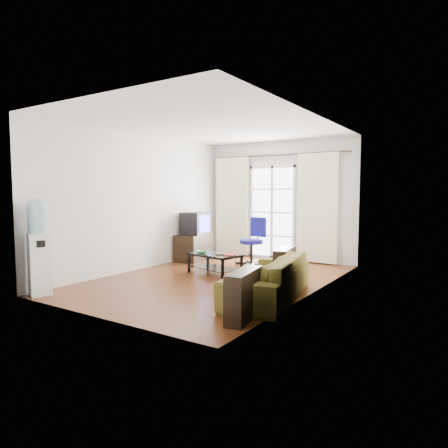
% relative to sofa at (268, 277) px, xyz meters
% --- Properties ---
extents(floor, '(5.20, 5.20, 0.00)m').
position_rel_sofa_xyz_m(floor, '(-1.35, 0.63, -0.30)').
color(floor, '#5E3116').
rests_on(floor, ground).
extents(ceiling, '(5.20, 5.20, 0.00)m').
position_rel_sofa_xyz_m(ceiling, '(-1.35, 0.63, 2.40)').
color(ceiling, white).
rests_on(ceiling, wall_back).
extents(wall_back, '(3.60, 0.02, 2.70)m').
position_rel_sofa_xyz_m(wall_back, '(-1.35, 3.23, 1.05)').
color(wall_back, white).
rests_on(wall_back, floor).
extents(wall_front, '(3.60, 0.02, 2.70)m').
position_rel_sofa_xyz_m(wall_front, '(-1.35, -1.97, 1.05)').
color(wall_front, white).
rests_on(wall_front, floor).
extents(wall_left, '(0.02, 5.20, 2.70)m').
position_rel_sofa_xyz_m(wall_left, '(-3.15, 0.63, 1.05)').
color(wall_left, white).
rests_on(wall_left, floor).
extents(wall_right, '(0.02, 5.20, 2.70)m').
position_rel_sofa_xyz_m(wall_right, '(0.45, 0.63, 1.05)').
color(wall_right, white).
rests_on(wall_right, floor).
extents(french_door, '(1.16, 0.06, 2.15)m').
position_rel_sofa_xyz_m(french_door, '(-1.50, 3.17, 0.77)').
color(french_door, white).
rests_on(french_door, wall_back).
extents(curtain_rod, '(3.30, 0.04, 0.04)m').
position_rel_sofa_xyz_m(curtain_rod, '(-1.35, 3.13, 2.08)').
color(curtain_rod, '#4C3F2D').
rests_on(curtain_rod, wall_back).
extents(curtain_left, '(0.90, 0.07, 2.35)m').
position_rel_sofa_xyz_m(curtain_left, '(-2.55, 3.11, 0.90)').
color(curtain_left, '#FFFECD').
rests_on(curtain_left, curtain_rod).
extents(curtain_right, '(0.90, 0.07, 2.35)m').
position_rel_sofa_xyz_m(curtain_right, '(-0.40, 3.11, 0.90)').
color(curtain_right, '#FFFECD').
rests_on(curtain_right, curtain_rod).
extents(radiator, '(0.64, 0.12, 0.64)m').
position_rel_sofa_xyz_m(radiator, '(-0.55, 3.13, 0.03)').
color(radiator, gray).
rests_on(radiator, floor).
extents(sofa, '(2.38, 1.58, 0.61)m').
position_rel_sofa_xyz_m(sofa, '(0.00, 0.00, 0.00)').
color(sofa, olive).
rests_on(sofa, floor).
extents(coffee_table, '(1.06, 0.74, 0.40)m').
position_rel_sofa_xyz_m(coffee_table, '(-1.60, 0.97, -0.05)').
color(coffee_table, silver).
rests_on(coffee_table, floor).
extents(bowl, '(0.37, 0.37, 0.06)m').
position_rel_sofa_xyz_m(bowl, '(-1.79, 0.82, 0.12)').
color(bowl, green).
rests_on(bowl, coffee_table).
extents(book, '(0.30, 0.33, 0.02)m').
position_rel_sofa_xyz_m(book, '(-1.33, 0.91, 0.10)').
color(book, '#A72C14').
rests_on(book, coffee_table).
extents(remote, '(0.17, 0.12, 0.02)m').
position_rel_sofa_xyz_m(remote, '(-1.40, 0.85, 0.10)').
color(remote, black).
rests_on(remote, coffee_table).
extents(tv_stand, '(0.60, 0.85, 0.60)m').
position_rel_sofa_xyz_m(tv_stand, '(-2.85, 1.94, -0.01)').
color(tv_stand, black).
rests_on(tv_stand, floor).
extents(crt_tv, '(0.56, 0.55, 0.49)m').
position_rel_sofa_xyz_m(crt_tv, '(-2.85, 1.98, 0.54)').
color(crt_tv, black).
rests_on(crt_tv, tv_stand).
extents(task_chair, '(0.81, 0.81, 1.01)m').
position_rel_sofa_xyz_m(task_chair, '(-1.48, 2.21, -0.01)').
color(task_chair, black).
rests_on(task_chair, floor).
extents(water_cooler, '(0.39, 0.39, 1.46)m').
position_rel_sofa_xyz_m(water_cooler, '(-2.95, -1.72, 0.46)').
color(water_cooler, white).
rests_on(water_cooler, floor).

